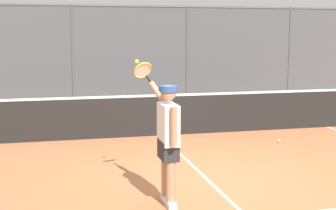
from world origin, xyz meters
The scene contains 5 objects.
ground_plane centered at (0.00, 0.00, 0.00)m, with size 60.00×60.00×0.00m, color #B76B42.
fence_backdrop centered at (0.00, -8.53, 1.35)m, with size 20.89×1.37×3.20m.
tennis_net centered at (0.00, -3.79, 0.49)m, with size 11.16×0.09×1.07m.
tennis_player centered at (0.88, 0.58, 0.97)m, with size 0.48×1.39×1.95m.
tennis_ball_mid_court centered at (-2.34, -2.48, 0.03)m, with size 0.07×0.07×0.07m, color #C1D138.
Camera 1 is at (2.36, 6.73, 2.35)m, focal length 50.81 mm.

